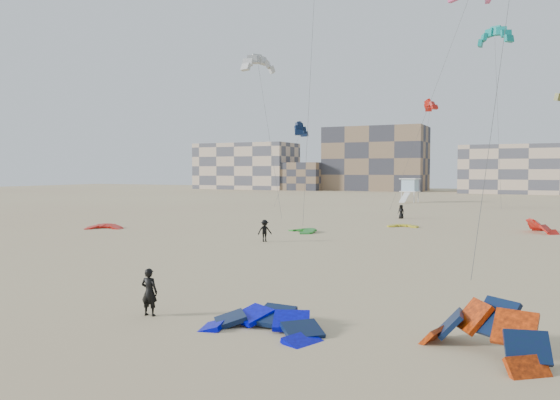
% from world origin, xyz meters
% --- Properties ---
extents(ground, '(320.00, 320.00, 0.00)m').
position_xyz_m(ground, '(0.00, 0.00, 0.00)').
color(ground, tan).
rests_on(ground, ground).
extents(kite_ground_blue, '(4.62, 4.85, 2.37)m').
position_xyz_m(kite_ground_blue, '(3.57, -1.82, 0.00)').
color(kite_ground_blue, '#0005E5').
rests_on(kite_ground_blue, ground).
extents(kite_ground_orange, '(5.77, 5.76, 4.20)m').
position_xyz_m(kite_ground_orange, '(10.84, -1.14, 0.00)').
color(kite_ground_orange, '#FF4308').
rests_on(kite_ground_orange, ground).
extents(kite_ground_red, '(4.54, 4.64, 1.35)m').
position_xyz_m(kite_ground_red, '(-26.02, 21.84, 0.00)').
color(kite_ground_red, red).
rests_on(kite_ground_red, ground).
extents(kite_ground_green, '(4.46, 4.46, 1.03)m').
position_xyz_m(kite_ground_green, '(-7.26, 27.32, 0.00)').
color(kite_ground_green, '#1C7F25').
rests_on(kite_ground_green, ground).
extents(kite_ground_red_far, '(4.89, 4.82, 3.63)m').
position_xyz_m(kite_ground_red_far, '(12.64, 36.41, 0.00)').
color(kite_ground_red_far, red).
rests_on(kite_ground_red_far, ground).
extents(kite_ground_yellow, '(3.07, 3.20, 0.53)m').
position_xyz_m(kite_ground_yellow, '(0.01, 35.92, 0.00)').
color(kite_ground_yellow, gold).
rests_on(kite_ground_yellow, ground).
extents(kitesurfer_main, '(0.73, 0.53, 1.87)m').
position_xyz_m(kitesurfer_main, '(-1.35, -1.86, 0.93)').
color(kitesurfer_main, black).
rests_on(kitesurfer_main, ground).
extents(kitesurfer_c, '(1.28, 1.25, 1.76)m').
position_xyz_m(kitesurfer_c, '(-7.36, 19.83, 0.88)').
color(kitesurfer_c, black).
rests_on(kitesurfer_c, ground).
extents(kitesurfer_e, '(0.92, 0.73, 1.64)m').
position_xyz_m(kitesurfer_e, '(-2.36, 45.51, 0.82)').
color(kitesurfer_e, black).
rests_on(kitesurfer_e, ground).
extents(kite_fly_grey, '(7.99, 7.98, 17.61)m').
position_xyz_m(kite_fly_grey, '(-15.50, 34.31, 17.08)').
color(kite_fly_grey, silver).
rests_on(kite_fly_grey, ground).
extents(kite_fly_navy, '(4.32, 11.36, 11.76)m').
position_xyz_m(kite_fly_navy, '(-18.61, 53.35, 11.40)').
color(kite_fly_navy, '#0A1237').
rests_on(kite_fly_navy, ground).
extents(kite_fly_teal_b, '(5.29, 5.27, 22.42)m').
position_xyz_m(kite_fly_teal_b, '(6.97, 53.99, 21.99)').
color(kite_fly_teal_b, '#0A9C88').
rests_on(kite_fly_teal_b, ground).
extents(kite_fly_red, '(4.65, 9.71, 15.97)m').
position_xyz_m(kite_fly_red, '(-2.87, 66.53, 15.48)').
color(kite_fly_red, red).
rests_on(kite_fly_red, ground).
extents(lifeguard_tower_far, '(3.37, 6.04, 4.28)m').
position_xyz_m(lifeguard_tower_far, '(-8.59, 79.61, 2.12)').
color(lifeguard_tower_far, white).
rests_on(lifeguard_tower_far, ground).
extents(condo_west_a, '(30.00, 15.00, 14.00)m').
position_xyz_m(condo_west_a, '(-70.00, 130.00, 7.00)').
color(condo_west_a, beige).
rests_on(condo_west_a, ground).
extents(condo_west_b, '(28.00, 14.00, 18.00)m').
position_xyz_m(condo_west_b, '(-30.00, 134.00, 9.00)').
color(condo_west_b, '#7F654D').
rests_on(condo_west_b, ground).
extents(condo_mid, '(32.00, 16.00, 12.00)m').
position_xyz_m(condo_mid, '(10.00, 130.00, 6.00)').
color(condo_mid, beige).
rests_on(condo_mid, ground).
extents(condo_fill_left, '(12.00, 10.00, 8.00)m').
position_xyz_m(condo_fill_left, '(-50.00, 128.00, 4.00)').
color(condo_fill_left, '#7F654D').
rests_on(condo_fill_left, ground).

